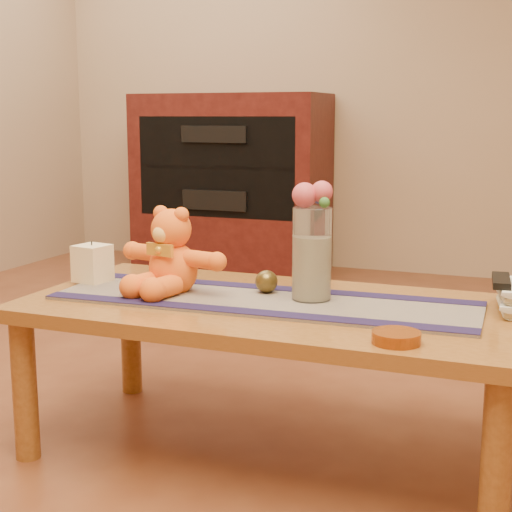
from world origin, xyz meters
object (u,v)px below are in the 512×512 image
at_px(pillar_candle, 92,263).
at_px(amber_dish, 396,337).
at_px(book_bottom, 499,307).
at_px(teddy_bear, 173,251).
at_px(tv_remote, 501,281).
at_px(glass_vase, 312,254).
at_px(bronze_ball, 266,282).

relative_size(pillar_candle, amber_dish, 1.00).
relative_size(pillar_candle, book_bottom, 0.51).
distance_m(teddy_bear, book_bottom, 0.93).
relative_size(pillar_candle, tv_remote, 0.71).
relative_size(glass_vase, tv_remote, 1.62).
xyz_separation_m(teddy_bear, pillar_candle, (-0.29, 0.02, -0.06)).
xyz_separation_m(pillar_candle, book_bottom, (1.21, 0.12, -0.05)).
height_order(teddy_bear, amber_dish, teddy_bear).
relative_size(bronze_ball, book_bottom, 0.30).
distance_m(tv_remote, amber_dish, 0.45).
bearing_deg(glass_vase, amber_dish, -45.49).
height_order(teddy_bear, tv_remote, teddy_bear).
bearing_deg(book_bottom, tv_remote, -93.00).
bearing_deg(pillar_candle, teddy_bear, -4.23).
xyz_separation_m(bronze_ball, book_bottom, (0.65, 0.06, -0.03)).
distance_m(pillar_candle, book_bottom, 1.22).
xyz_separation_m(teddy_bear, tv_remote, (0.92, 0.13, -0.04)).
bearing_deg(bronze_ball, pillar_candle, -174.73).
bearing_deg(teddy_bear, bronze_ball, 27.80).
height_order(tv_remote, amber_dish, tv_remote).
bearing_deg(book_bottom, amber_dish, -125.17).
distance_m(bronze_ball, amber_dish, 0.56).
bearing_deg(tv_remote, glass_vase, -176.31).
xyz_separation_m(glass_vase, amber_dish, (0.30, -0.31, -0.12)).
relative_size(teddy_bear, book_bottom, 1.56).
xyz_separation_m(book_bottom, tv_remote, (0.00, -0.01, 0.07)).
height_order(bronze_ball, amber_dish, bronze_ball).
bearing_deg(tv_remote, pillar_candle, 179.27).
bearing_deg(book_bottom, bronze_ball, 176.91).
distance_m(book_bottom, amber_dish, 0.45).
height_order(book_bottom, tv_remote, tv_remote).
xyz_separation_m(glass_vase, bronze_ball, (-0.15, 0.03, -0.10)).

